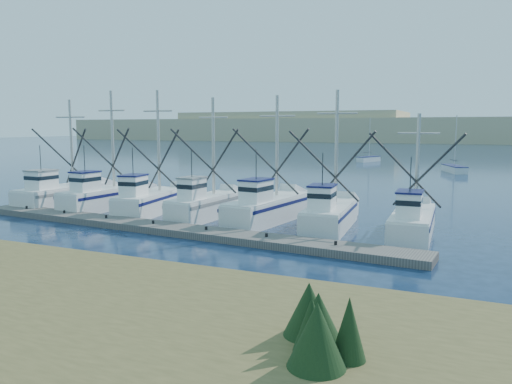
% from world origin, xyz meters
% --- Properties ---
extents(ground, '(500.00, 500.00, 0.00)m').
position_xyz_m(ground, '(0.00, 0.00, 0.00)').
color(ground, '#0B1C34').
rests_on(ground, ground).
extents(floating_dock, '(31.87, 4.70, 0.42)m').
position_xyz_m(floating_dock, '(-8.19, 5.88, 0.21)').
color(floating_dock, slate).
rests_on(floating_dock, ground).
extents(dune_ridge, '(360.00, 60.00, 10.00)m').
position_xyz_m(dune_ridge, '(0.00, 210.00, 5.00)').
color(dune_ridge, tan).
rests_on(dune_ridge, ground).
extents(trawler_fleet, '(30.54, 8.72, 9.26)m').
position_xyz_m(trawler_fleet, '(-8.90, 10.85, 0.98)').
color(trawler_fleet, white).
rests_on(trawler_fleet, ground).
extents(sailboat_near, '(3.85, 6.75, 8.10)m').
position_xyz_m(sailboat_near, '(6.45, 56.48, 0.49)').
color(sailboat_near, white).
rests_on(sailboat_near, ground).
extents(sailboat_far, '(3.55, 5.96, 8.10)m').
position_xyz_m(sailboat_far, '(-8.96, 73.47, 0.50)').
color(sailboat_far, white).
rests_on(sailboat_far, ground).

